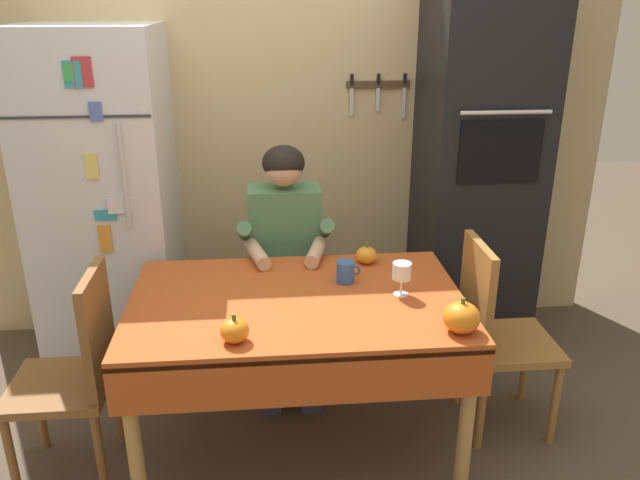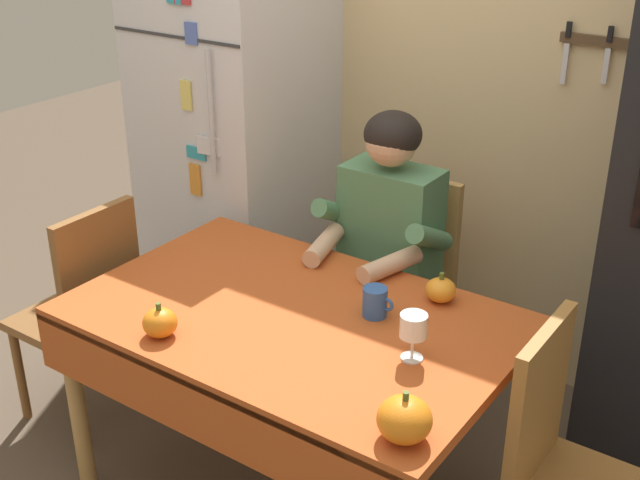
# 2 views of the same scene
# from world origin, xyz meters

# --- Properties ---
(back_wall_assembly) EXTENTS (3.70, 0.13, 2.60)m
(back_wall_assembly) POSITION_xyz_m (0.05, 1.35, 1.30)
(back_wall_assembly) COLOR #D1B784
(back_wall_assembly) RESTS_ON ground
(refrigerator) EXTENTS (0.68, 0.71, 1.80)m
(refrigerator) POSITION_xyz_m (-0.95, 0.96, 0.90)
(refrigerator) COLOR silver
(refrigerator) RESTS_ON ground
(dining_table) EXTENTS (1.40, 0.90, 0.74)m
(dining_table) POSITION_xyz_m (0.00, 0.08, 0.66)
(dining_table) COLOR tan
(dining_table) RESTS_ON ground
(chair_behind_person) EXTENTS (0.40, 0.40, 0.93)m
(chair_behind_person) POSITION_xyz_m (-0.02, 0.87, 0.51)
(chair_behind_person) COLOR tan
(chair_behind_person) RESTS_ON ground
(seated_person) EXTENTS (0.47, 0.55, 1.25)m
(seated_person) POSITION_xyz_m (-0.02, 0.68, 0.74)
(seated_person) COLOR #38384C
(seated_person) RESTS_ON ground
(chair_right_side) EXTENTS (0.40, 0.40, 0.93)m
(chair_right_side) POSITION_xyz_m (0.90, 0.16, 0.51)
(chair_right_side) COLOR #9E6B33
(chair_right_side) RESTS_ON ground
(chair_left_side) EXTENTS (0.40, 0.40, 0.93)m
(chair_left_side) POSITION_xyz_m (-0.90, 0.00, 0.51)
(chair_left_side) COLOR brown
(chair_left_side) RESTS_ON ground
(coffee_mug) EXTENTS (0.11, 0.08, 0.10)m
(coffee_mug) POSITION_xyz_m (0.22, 0.24, 0.79)
(coffee_mug) COLOR #2D569E
(coffee_mug) RESTS_ON dining_table
(wine_glass) EXTENTS (0.08, 0.08, 0.15)m
(wine_glass) POSITION_xyz_m (0.44, 0.09, 0.84)
(wine_glass) COLOR white
(wine_glass) RESTS_ON dining_table
(pumpkin_large) EXTENTS (0.11, 0.11, 0.11)m
(pumpkin_large) POSITION_xyz_m (-0.25, -0.24, 0.79)
(pumpkin_large) COLOR orange
(pumpkin_large) RESTS_ON dining_table
(pumpkin_medium) EXTENTS (0.14, 0.14, 0.14)m
(pumpkin_medium) POSITION_xyz_m (0.60, -0.24, 0.80)
(pumpkin_medium) COLOR orange
(pumpkin_medium) RESTS_ON dining_table
(pumpkin_small) EXTENTS (0.10, 0.10, 0.10)m
(pumpkin_small) POSITION_xyz_m (0.35, 0.44, 0.78)
(pumpkin_small) COLOR orange
(pumpkin_small) RESTS_ON dining_table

